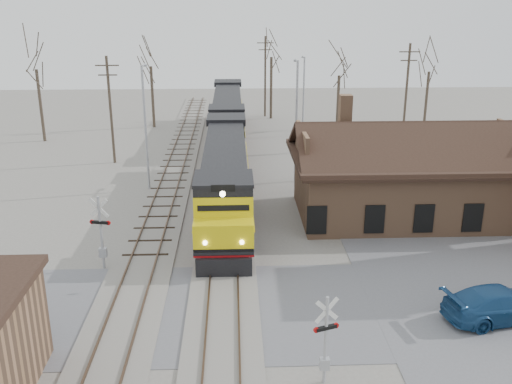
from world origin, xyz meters
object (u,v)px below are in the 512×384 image
locomotive_trailing (228,115)px  parked_car (501,304)px  depot (406,181)px  locomotive_lead (225,177)px

locomotive_trailing → parked_car: (12.58, -35.98, -1.70)m
locomotive_trailing → depot: bearing=-62.1°
depot → locomotive_lead: depot is taller
depot → locomotive_trailing: size_ratio=0.72×
depot → parked_car: bearing=-87.4°
depot → locomotive_trailing: 25.64m
depot → parked_car: (0.59, -13.31, -1.63)m
locomotive_lead → locomotive_trailing: locomotive_lead is taller
locomotive_lead → parked_car: bearing=-49.0°
depot → locomotive_lead: (-11.99, 1.15, 0.07)m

